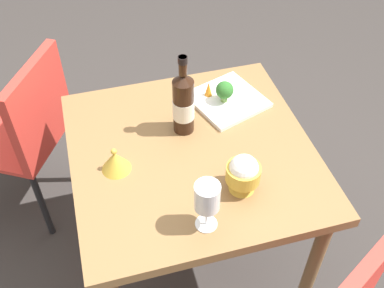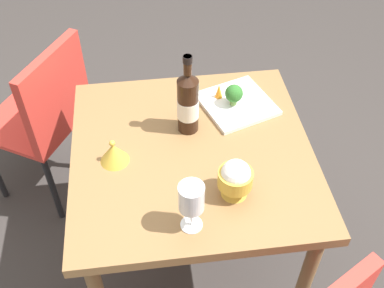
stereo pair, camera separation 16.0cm
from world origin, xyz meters
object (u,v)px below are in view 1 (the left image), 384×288
(wine_glass, at_px, (207,198))
(wine_bottle, at_px, (183,103))
(chair_by_wall, at_px, (30,126))
(broccoli_floret, at_px, (225,90))
(rice_bowl, at_px, (243,173))
(serving_plate, at_px, (227,100))
(rice_bowl_lid, at_px, (115,161))
(carrot_garnish_left, at_px, (208,89))

(wine_glass, bearing_deg, wine_bottle, 84.64)
(chair_by_wall, distance_m, broccoli_floret, 0.86)
(rice_bowl, relative_size, serving_plate, 0.45)
(rice_bowl_lid, xyz_separation_m, carrot_garnish_left, (0.40, 0.27, 0.01))
(rice_bowl, distance_m, broccoli_floret, 0.42)
(chair_by_wall, height_order, rice_bowl, rice_bowl)
(serving_plate, distance_m, broccoli_floret, 0.06)
(chair_by_wall, relative_size, carrot_garnish_left, 14.04)
(rice_bowl, bearing_deg, broccoli_floret, 79.55)
(wine_glass, height_order, rice_bowl_lid, wine_glass)
(wine_glass, bearing_deg, chair_by_wall, 123.67)
(wine_bottle, distance_m, carrot_garnish_left, 0.21)
(chair_by_wall, bearing_deg, serving_plate, -80.30)
(chair_by_wall, height_order, rice_bowl_lid, chair_by_wall)
(rice_bowl_lid, height_order, serving_plate, rice_bowl_lid)
(rice_bowl_lid, relative_size, carrot_garnish_left, 1.65)
(wine_glass, relative_size, rice_bowl, 1.26)
(rice_bowl_lid, distance_m, serving_plate, 0.52)
(wine_glass, relative_size, carrot_garnish_left, 2.96)
(carrot_garnish_left, bearing_deg, rice_bowl_lid, -146.20)
(chair_by_wall, distance_m, wine_bottle, 0.77)
(serving_plate, bearing_deg, chair_by_wall, 159.94)
(rice_bowl, height_order, broccoli_floret, rice_bowl)
(wine_bottle, bearing_deg, chair_by_wall, 146.11)
(rice_bowl, bearing_deg, chair_by_wall, 134.26)
(chair_by_wall, distance_m, wine_glass, 1.03)
(serving_plate, bearing_deg, wine_bottle, -153.00)
(chair_by_wall, relative_size, rice_bowl, 6.00)
(chair_by_wall, bearing_deg, broccoli_floret, -81.30)
(wine_bottle, height_order, rice_bowl, wine_bottle)
(chair_by_wall, distance_m, carrot_garnish_left, 0.80)
(wine_glass, distance_m, rice_bowl, 0.19)
(serving_plate, relative_size, carrot_garnish_left, 5.25)
(chair_by_wall, bearing_deg, rice_bowl_lid, -118.82)
(rice_bowl_lid, bearing_deg, wine_glass, -52.66)
(chair_by_wall, distance_m, rice_bowl_lid, 0.65)
(wine_glass, bearing_deg, broccoli_floret, 66.34)
(wine_bottle, height_order, wine_glass, wine_bottle)
(rice_bowl_lid, height_order, carrot_garnish_left, rice_bowl_lid)
(broccoli_floret, bearing_deg, rice_bowl, -100.45)
(wine_glass, distance_m, rice_bowl_lid, 0.38)
(broccoli_floret, xyz_separation_m, carrot_garnish_left, (-0.05, 0.05, -0.02))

